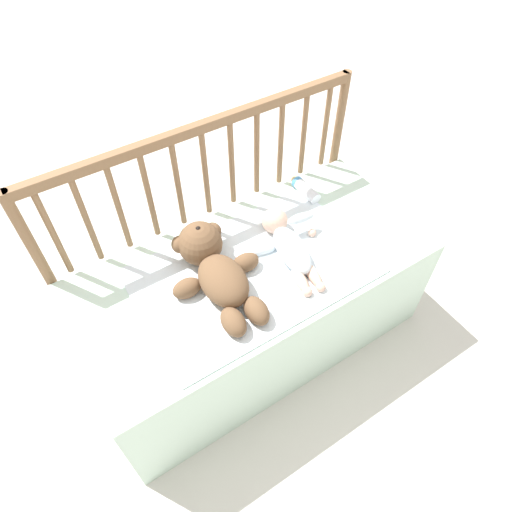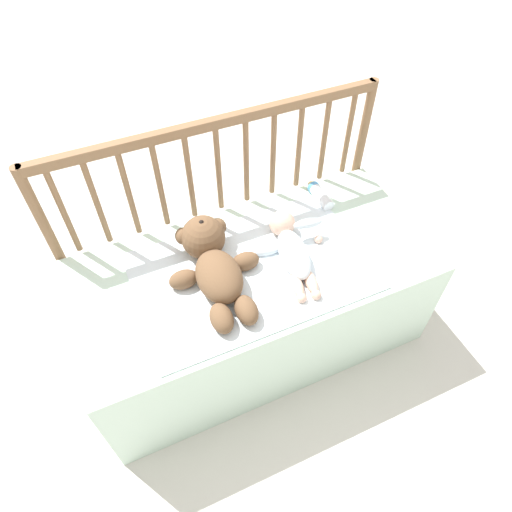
{
  "view_description": "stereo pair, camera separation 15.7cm",
  "coord_description": "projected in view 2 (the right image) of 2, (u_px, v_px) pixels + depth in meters",
  "views": [
    {
      "loc": [
        -0.55,
        -0.87,
        1.73
      ],
      "look_at": [
        0.0,
        -0.01,
        0.54
      ],
      "focal_mm": 32.0,
      "sensor_mm": 36.0,
      "label": 1
    },
    {
      "loc": [
        -0.41,
        -0.95,
        1.73
      ],
      "look_at": [
        0.0,
        -0.01,
        0.54
      ],
      "focal_mm": 32.0,
      "sensor_mm": 36.0,
      "label": 2
    }
  ],
  "objects": [
    {
      "name": "crib_mattress",
      "position": [
        255.0,
        303.0,
        1.81
      ],
      "size": [
        1.3,
        0.61,
        0.48
      ],
      "color": "silver",
      "rests_on": "ground_plane"
    },
    {
      "name": "ground_plane",
      "position": [
        255.0,
        334.0,
        1.99
      ],
      "size": [
        12.0,
        12.0,
        0.0
      ],
      "primitive_type": "plane",
      "color": "silver"
    },
    {
      "name": "teddy_bear",
      "position": [
        213.0,
        262.0,
        1.55
      ],
      "size": [
        0.33,
        0.45,
        0.16
      ],
      "color": "brown",
      "rests_on": "crib_mattress"
    },
    {
      "name": "blanket",
      "position": [
        252.0,
        271.0,
        1.6
      ],
      "size": [
        0.81,
        0.52,
        0.01
      ],
      "color": "white",
      "rests_on": "crib_mattress"
    },
    {
      "name": "baby_bottle",
      "position": [
        319.0,
        194.0,
        1.83
      ],
      "size": [
        0.05,
        0.16,
        0.05
      ],
      "color": "white",
      "rests_on": "crib_mattress"
    },
    {
      "name": "baby",
      "position": [
        291.0,
        248.0,
        1.62
      ],
      "size": [
        0.29,
        0.39,
        0.1
      ],
      "color": "white",
      "rests_on": "crib_mattress"
    },
    {
      "name": "crib_rail",
      "position": [
        219.0,
        178.0,
        1.71
      ],
      "size": [
        1.3,
        0.04,
        0.88
      ],
      "color": "brown",
      "rests_on": "ground_plane"
    }
  ]
}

